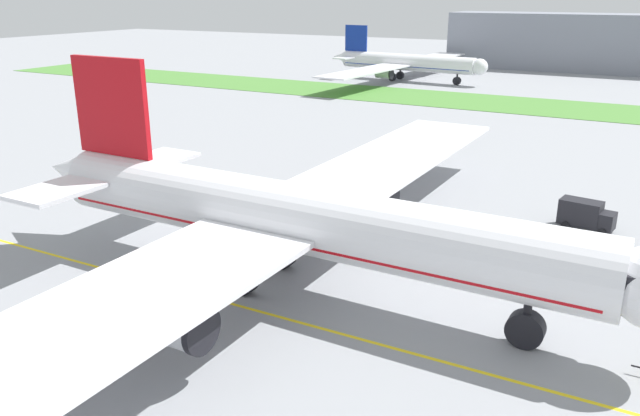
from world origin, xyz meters
name	(u,v)px	position (x,y,z in m)	size (l,w,h in m)	color
ground_plane	(242,292)	(0.00, 0.00, 0.00)	(600.00, 600.00, 0.00)	gray
apron_taxi_line	(226,302)	(0.00, -2.26, 0.00)	(280.00, 0.36, 0.01)	yellow
grass_median_strip	(517,105)	(0.00, 109.15, 0.05)	(320.00, 24.00, 0.10)	#4C8438
airliner_foreground	(291,219)	(3.40, 2.92, 6.46)	(60.80, 96.85, 19.02)	white
ground_crew_wingwalker_port	(151,302)	(-4.26, -6.64, 0.94)	(0.43, 0.46, 1.55)	black
ground_crew_marshaller_front	(158,252)	(-10.90, 1.56, 1.03)	(0.27, 0.60, 1.70)	black
service_truck_fuel_bowser	(586,215)	(24.19, 30.67, 1.72)	(6.03, 3.32, 3.23)	black
parked_airliner_far_left	(404,63)	(-38.38, 136.06, 5.17)	(49.20, 78.88, 15.23)	white
terminal_building	(597,43)	(7.57, 187.27, 9.00)	(93.32, 20.00, 18.00)	gray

